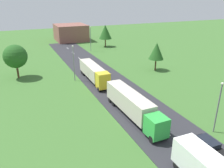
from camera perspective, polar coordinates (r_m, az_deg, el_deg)
road at (r=31.76m, az=15.08°, el=-12.96°), size 10.00×140.00×0.06m
lane_marking_centre at (r=30.58m, az=17.36°, el=-14.65°), size 0.16×124.74×0.01m
truck_second at (r=34.51m, az=5.27°, el=-5.22°), size 2.69×14.53×3.66m
truck_third at (r=49.20m, az=-4.63°, el=3.00°), size 2.60×13.36×3.58m
car_third at (r=30.39m, az=23.28°, el=-14.03°), size 1.94×4.57×1.48m
lamppost_second at (r=33.01m, az=25.27°, el=-4.82°), size 0.36×0.36×7.34m
lamppost_third at (r=49.38m, az=-9.64°, el=5.65°), size 0.36×0.36×7.86m
lamppost_fourth at (r=76.69m, az=-5.45°, el=11.58°), size 0.36×0.36×8.20m
tree_oak at (r=83.61m, az=-1.71°, el=13.04°), size 4.56×4.56×7.92m
tree_birch at (r=54.79m, az=-23.23°, el=6.42°), size 5.21×5.21×7.62m
tree_maple at (r=57.05m, az=11.18°, el=8.16°), size 3.71×3.71×6.94m
distant_building at (r=97.49m, az=-10.36°, el=12.65°), size 12.14×12.62×6.53m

